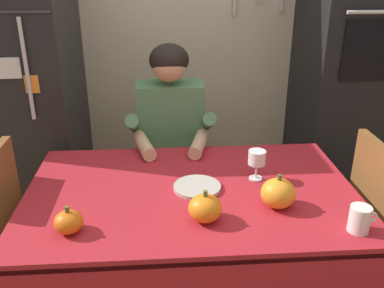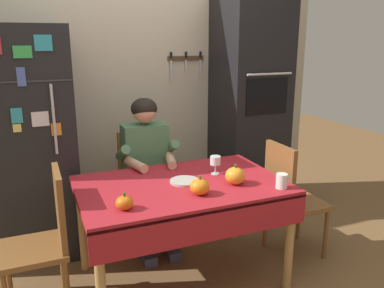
{
  "view_description": "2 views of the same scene",
  "coord_description": "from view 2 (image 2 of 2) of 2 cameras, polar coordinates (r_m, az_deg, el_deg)",
  "views": [
    {
      "loc": [
        -0.11,
        -1.49,
        1.64
      ],
      "look_at": [
        0.02,
        0.26,
        0.88
      ],
      "focal_mm": 39.88,
      "sensor_mm": 36.0,
      "label": 1
    },
    {
      "loc": [
        -0.91,
        -2.28,
        1.7
      ],
      "look_at": [
        0.12,
        0.2,
        0.98
      ],
      "focal_mm": 36.9,
      "sensor_mm": 36.0,
      "label": 2
    }
  ],
  "objects": [
    {
      "name": "ground_plane",
      "position": [
        2.99,
        -0.72,
        -19.72
      ],
      "size": [
        10.0,
        10.0,
        0.0
      ],
      "primitive_type": "plane",
      "color": "brown",
      "rests_on": "ground"
    },
    {
      "name": "back_wall_assembly",
      "position": [
        3.77,
        -7.79,
        8.81
      ],
      "size": [
        3.7,
        0.13,
        2.6
      ],
      "color": "beige",
      "rests_on": "ground"
    },
    {
      "name": "refrigerator",
      "position": [
        3.34,
        -22.56,
        -0.03
      ],
      "size": [
        0.68,
        0.71,
        1.8
      ],
      "color": "black",
      "rests_on": "ground"
    },
    {
      "name": "wall_oven",
      "position": [
        3.87,
        8.24,
        5.22
      ],
      "size": [
        0.6,
        0.64,
        2.1
      ],
      "color": "black",
      "rests_on": "ground"
    },
    {
      "name": "dining_table",
      "position": [
        2.73,
        -1.36,
        -7.47
      ],
      "size": [
        1.4,
        0.9,
        0.74
      ],
      "color": "tan",
      "rests_on": "ground"
    },
    {
      "name": "chair_behind_person",
      "position": [
        3.47,
        -7.2,
        -5.15
      ],
      "size": [
        0.4,
        0.4,
        0.93
      ],
      "color": "#9E6B33",
      "rests_on": "ground"
    },
    {
      "name": "seated_person",
      "position": [
        3.22,
        -6.43,
        -2.46
      ],
      "size": [
        0.47,
        0.55,
        1.25
      ],
      "color": "#38384C",
      "rests_on": "ground"
    },
    {
      "name": "chair_left_side",
      "position": [
        2.68,
        -20.43,
        -12.39
      ],
      "size": [
        0.4,
        0.4,
        0.93
      ],
      "color": "brown",
      "rests_on": "ground"
    },
    {
      "name": "chair_right_side",
      "position": [
        3.21,
        13.85,
        -7.19
      ],
      "size": [
        0.4,
        0.4,
        0.93
      ],
      "color": "brown",
      "rests_on": "ground"
    },
    {
      "name": "coffee_mug",
      "position": [
        2.68,
        12.88,
        -5.23
      ],
      "size": [
        0.1,
        0.08,
        0.1
      ],
      "color": "white",
      "rests_on": "dining_table"
    },
    {
      "name": "wine_glass",
      "position": [
        2.87,
        3.4,
        -2.5
      ],
      "size": [
        0.08,
        0.08,
        0.14
      ],
      "color": "white",
      "rests_on": "dining_table"
    },
    {
      "name": "pumpkin_large",
      "position": [
        2.34,
        -9.72,
        -8.34
      ],
      "size": [
        0.1,
        0.1,
        0.11
      ],
      "color": "orange",
      "rests_on": "dining_table"
    },
    {
      "name": "pumpkin_medium",
      "position": [
        2.51,
        1.14,
        -6.19
      ],
      "size": [
        0.13,
        0.13,
        0.13
      ],
      "color": "orange",
      "rests_on": "dining_table"
    },
    {
      "name": "pumpkin_small",
      "position": [
        2.7,
        6.27,
        -4.58
      ],
      "size": [
        0.14,
        0.14,
        0.14
      ],
      "color": "orange",
      "rests_on": "dining_table"
    },
    {
      "name": "serving_tray",
      "position": [
        2.73,
        -1.07,
        -5.39
      ],
      "size": [
        0.2,
        0.2,
        0.02
      ],
      "primitive_type": "cylinder",
      "color": "#B7B2A8",
      "rests_on": "dining_table"
    }
  ]
}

